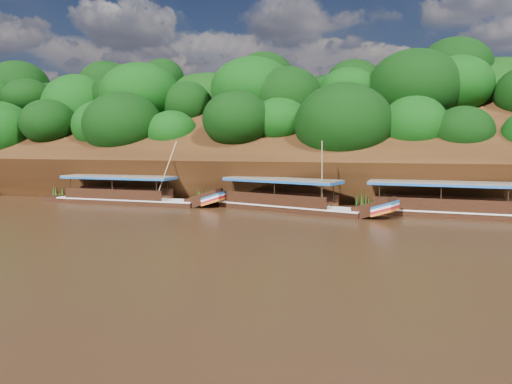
{
  "coord_description": "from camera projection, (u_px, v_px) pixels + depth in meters",
  "views": [
    {
      "loc": [
        10.51,
        -30.33,
        5.28
      ],
      "look_at": [
        -0.29,
        7.0,
        1.4
      ],
      "focal_mm": 35.0,
      "sensor_mm": 36.0,
      "label": 1
    }
  ],
  "objects": [
    {
      "name": "ground",
      "position": [
        230.0,
        224.0,
        32.43
      ],
      "size": [
        160.0,
        160.0,
        0.0
      ],
      "primitive_type": "plane",
      "color": "black",
      "rests_on": "ground"
    },
    {
      "name": "riverbank",
      "position": [
        299.0,
        174.0,
        53.96
      ],
      "size": [
        120.0,
        30.06,
        19.4
      ],
      "color": "black",
      "rests_on": "ground"
    },
    {
      "name": "boat_0",
      "position": [
        464.0,
        209.0,
        35.18
      ],
      "size": [
        15.38,
        3.55,
        6.63
      ],
      "rotation": [
        0.0,
        0.0,
        -0.08
      ],
      "color": "black",
      "rests_on": "ground"
    },
    {
      "name": "boat_1",
      "position": [
        298.0,
        204.0,
        38.02
      ],
      "size": [
        14.28,
        6.19,
        5.84
      ],
      "rotation": [
        0.0,
        0.0,
        -0.3
      ],
      "color": "black",
      "rests_on": "ground"
    },
    {
      "name": "boat_2",
      "position": [
        135.0,
        198.0,
        42.67
      ],
      "size": [
        15.34,
        2.75,
        5.83
      ],
      "rotation": [
        0.0,
        0.0,
        -0.03
      ],
      "color": "black",
      "rests_on": "ground"
    },
    {
      "name": "reeds",
      "position": [
        228.0,
        195.0,
        42.34
      ],
      "size": [
        50.25,
        2.41,
        1.91
      ],
      "color": "#1B6218",
      "rests_on": "ground"
    }
  ]
}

